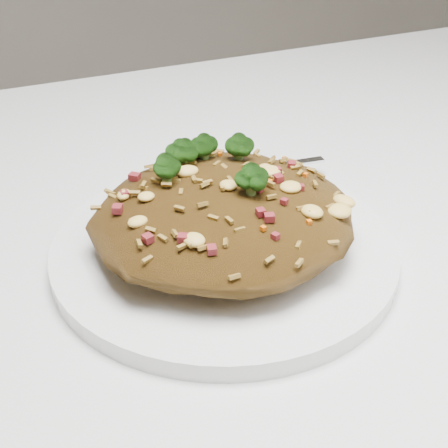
{
  "coord_description": "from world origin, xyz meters",
  "views": [
    {
      "loc": [
        -0.24,
        -0.38,
        1.03
      ],
      "look_at": [
        -0.09,
        -0.03,
        0.78
      ],
      "focal_mm": 50.0,
      "sensor_mm": 36.0,
      "label": 1
    }
  ],
  "objects_px": {
    "dining_table": "(297,295)",
    "fried_rice": "(223,205)",
    "plate": "(224,249)",
    "fork": "(248,171)"
  },
  "relations": [
    {
      "from": "dining_table",
      "to": "fried_rice",
      "type": "height_order",
      "value": "fried_rice"
    },
    {
      "from": "plate",
      "to": "fork",
      "type": "relative_size",
      "value": 1.57
    },
    {
      "from": "plate",
      "to": "fork",
      "type": "distance_m",
      "value": 0.11
    },
    {
      "from": "dining_table",
      "to": "fork",
      "type": "relative_size",
      "value": 7.37
    },
    {
      "from": "fried_rice",
      "to": "dining_table",
      "type": "bearing_deg",
      "value": 19.66
    },
    {
      "from": "dining_table",
      "to": "fried_rice",
      "type": "relative_size",
      "value": 6.25
    },
    {
      "from": "plate",
      "to": "dining_table",
      "type": "bearing_deg",
      "value": 20.34
    },
    {
      "from": "dining_table",
      "to": "plate",
      "type": "xyz_separation_m",
      "value": [
        -0.09,
        -0.03,
        0.1
      ]
    },
    {
      "from": "fork",
      "to": "dining_table",
      "type": "bearing_deg",
      "value": -61.53
    },
    {
      "from": "plate",
      "to": "fried_rice",
      "type": "distance_m",
      "value": 0.04
    }
  ]
}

